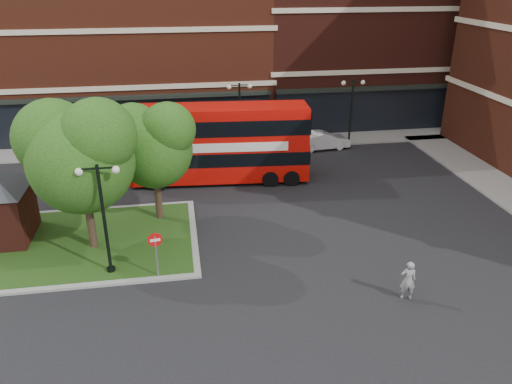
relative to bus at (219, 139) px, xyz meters
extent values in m
plane|color=black|center=(-0.11, -9.83, -2.68)|extent=(120.00, 120.00, 0.00)
cube|color=slate|center=(-0.11, 6.67, -2.62)|extent=(44.00, 3.00, 0.12)
cube|color=maroon|center=(-8.11, 14.17, 4.32)|extent=(26.00, 12.00, 14.00)
cube|color=#471911|center=(13.89, 14.17, 5.32)|extent=(18.00, 12.00, 16.00)
cube|color=gray|center=(-8.11, -6.83, -2.62)|extent=(12.60, 7.60, 0.12)
cube|color=#19380F|center=(-8.11, -6.83, -2.61)|extent=(12.00, 7.00, 0.15)
cylinder|color=#2D2116|center=(-6.61, -7.33, -0.72)|extent=(0.36, 0.36, 3.92)
sphere|color=#184310|center=(-6.61, -7.33, 1.66)|extent=(4.60, 4.60, 4.60)
sphere|color=#184310|center=(-7.76, -6.64, 2.57)|extent=(3.45, 3.45, 3.45)
sphere|color=#184310|center=(-5.69, -7.79, 2.92)|extent=(3.22, 3.22, 3.22)
cylinder|color=#2D2116|center=(-3.61, -4.83, -0.95)|extent=(0.36, 0.36, 3.47)
sphere|color=#184310|center=(-3.61, -4.83, 1.16)|extent=(3.80, 3.80, 3.80)
sphere|color=#184310|center=(-4.56, -4.26, 1.97)|extent=(2.85, 2.85, 2.85)
sphere|color=#184310|center=(-2.85, -5.21, 2.28)|extent=(2.66, 2.66, 2.66)
cylinder|color=black|center=(-5.61, -9.63, -0.18)|extent=(0.14, 0.14, 5.00)
cylinder|color=black|center=(-5.61, -9.63, -2.53)|extent=(0.36, 0.36, 0.30)
cube|color=black|center=(-5.61, -9.63, 2.17)|extent=(1.40, 0.06, 0.06)
sphere|color=#F2EACC|center=(-6.31, -9.63, 2.07)|extent=(0.32, 0.32, 0.32)
sphere|color=#F2EACC|center=(-4.91, -9.63, 2.07)|extent=(0.32, 0.32, 0.32)
cylinder|color=black|center=(1.89, 4.67, -0.18)|extent=(0.14, 0.14, 5.00)
cylinder|color=black|center=(1.89, 4.67, -2.53)|extent=(0.36, 0.36, 0.30)
cube|color=black|center=(1.89, 4.67, 2.17)|extent=(1.40, 0.06, 0.06)
sphere|color=#F2EACC|center=(1.19, 4.67, 2.07)|extent=(0.32, 0.32, 0.32)
sphere|color=#F2EACC|center=(2.59, 4.67, 2.07)|extent=(0.32, 0.32, 0.32)
cylinder|color=black|center=(9.89, 4.67, -0.18)|extent=(0.14, 0.14, 5.00)
cylinder|color=black|center=(9.89, 4.67, -2.53)|extent=(0.36, 0.36, 0.30)
cube|color=black|center=(9.89, 4.67, 2.17)|extent=(1.40, 0.06, 0.06)
sphere|color=#F2EACC|center=(9.19, 4.67, 2.07)|extent=(0.32, 0.32, 0.32)
sphere|color=#F2EACC|center=(10.59, 4.67, 2.07)|extent=(0.32, 0.32, 0.32)
cube|color=#BD0D07|center=(0.00, 0.00, -1.22)|extent=(10.86, 3.23, 2.04)
cube|color=#BD0D07|center=(0.00, 0.00, 0.82)|extent=(10.75, 3.19, 2.04)
cube|color=black|center=(0.00, 0.00, 0.92)|extent=(10.86, 3.23, 0.92)
cube|color=silver|center=(-0.09, -1.24, -0.15)|extent=(8.01, 0.64, 0.54)
imported|color=gray|center=(6.11, -13.33, -1.84)|extent=(0.69, 0.53, 1.68)
imported|color=silver|center=(-2.36, 4.67, -2.02)|extent=(4.08, 2.02, 1.34)
imported|color=white|center=(7.91, 4.67, -2.04)|extent=(4.05, 1.82, 1.29)
cylinder|color=slate|center=(-3.61, -10.33, -1.66)|extent=(0.07, 0.07, 2.05)
cylinder|color=red|center=(-3.61, -10.33, -0.82)|extent=(0.60, 0.13, 0.60)
cube|color=white|center=(-3.61, -10.33, -0.82)|extent=(0.42, 0.10, 0.11)
camera|label=1|loc=(-2.40, -28.54, 9.27)|focal=35.00mm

